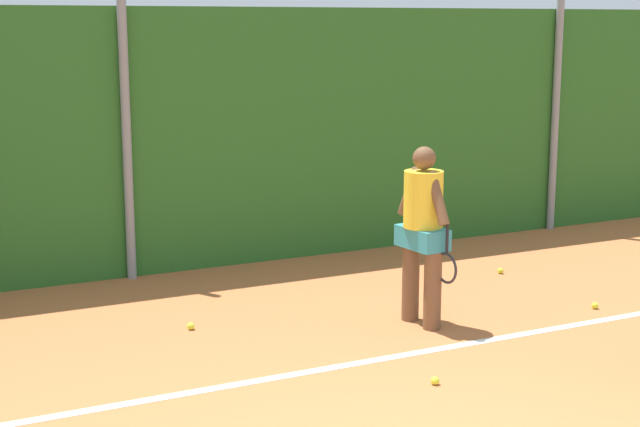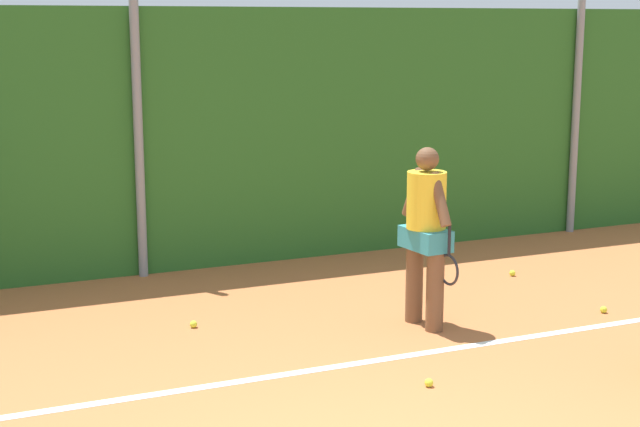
{
  "view_description": "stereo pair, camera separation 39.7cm",
  "coord_description": "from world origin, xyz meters",
  "px_view_note": "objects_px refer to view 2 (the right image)",
  "views": [
    {
      "loc": [
        -2.6,
        -4.0,
        2.74
      ],
      "look_at": [
        0.91,
        3.15,
        1.14
      ],
      "focal_mm": 53.71,
      "sensor_mm": 36.0,
      "label": 1
    },
    {
      "loc": [
        -2.24,
        -4.17,
        2.74
      ],
      "look_at": [
        0.91,
        3.15,
        1.14
      ],
      "focal_mm": 53.71,
      "sensor_mm": 36.0,
      "label": 2
    }
  ],
  "objects_px": {
    "tennis_ball_2": "(604,310)",
    "tennis_ball_3": "(440,260)",
    "player_midcourt": "(426,228)",
    "tennis_ball_6": "(193,324)",
    "tennis_ball_0": "(512,273)",
    "tennis_ball_5": "(429,383)"
  },
  "relations": [
    {
      "from": "tennis_ball_2",
      "to": "player_midcourt",
      "type": "bearing_deg",
      "value": 169.28
    },
    {
      "from": "tennis_ball_2",
      "to": "tennis_ball_3",
      "type": "height_order",
      "value": "same"
    },
    {
      "from": "tennis_ball_6",
      "to": "tennis_ball_3",
      "type": "bearing_deg",
      "value": 20.05
    },
    {
      "from": "tennis_ball_3",
      "to": "tennis_ball_6",
      "type": "height_order",
      "value": "same"
    },
    {
      "from": "tennis_ball_3",
      "to": "tennis_ball_6",
      "type": "relative_size",
      "value": 1.0
    },
    {
      "from": "player_midcourt",
      "to": "tennis_ball_3",
      "type": "xyz_separation_m",
      "value": [
        1.34,
        1.99,
        -0.89
      ]
    },
    {
      "from": "tennis_ball_3",
      "to": "tennis_ball_5",
      "type": "height_order",
      "value": "same"
    },
    {
      "from": "tennis_ball_0",
      "to": "tennis_ball_6",
      "type": "distance_m",
      "value": 3.74
    },
    {
      "from": "player_midcourt",
      "to": "tennis_ball_0",
      "type": "relative_size",
      "value": 25.01
    },
    {
      "from": "player_midcourt",
      "to": "tennis_ball_6",
      "type": "xyz_separation_m",
      "value": [
        -1.96,
        0.78,
        -0.89
      ]
    },
    {
      "from": "player_midcourt",
      "to": "tennis_ball_2",
      "type": "distance_m",
      "value": 2.02
    },
    {
      "from": "tennis_ball_6",
      "to": "tennis_ball_2",
      "type": "bearing_deg",
      "value": -16.68
    },
    {
      "from": "tennis_ball_5",
      "to": "tennis_ball_0",
      "type": "bearing_deg",
      "value": 45.16
    },
    {
      "from": "tennis_ball_3",
      "to": "tennis_ball_6",
      "type": "bearing_deg",
      "value": -159.95
    },
    {
      "from": "player_midcourt",
      "to": "tennis_ball_2",
      "type": "xyz_separation_m",
      "value": [
        1.78,
        -0.34,
        -0.89
      ]
    },
    {
      "from": "player_midcourt",
      "to": "tennis_ball_0",
      "type": "distance_m",
      "value": 2.28
    },
    {
      "from": "tennis_ball_3",
      "to": "tennis_ball_0",
      "type": "bearing_deg",
      "value": -63.34
    },
    {
      "from": "tennis_ball_3",
      "to": "player_midcourt",
      "type": "bearing_deg",
      "value": -123.93
    },
    {
      "from": "tennis_ball_6",
      "to": "tennis_ball_0",
      "type": "bearing_deg",
      "value": 5.63
    },
    {
      "from": "player_midcourt",
      "to": "tennis_ball_5",
      "type": "height_order",
      "value": "player_midcourt"
    },
    {
      "from": "tennis_ball_0",
      "to": "tennis_ball_2",
      "type": "bearing_deg",
      "value": -89.27
    },
    {
      "from": "player_midcourt",
      "to": "tennis_ball_6",
      "type": "relative_size",
      "value": 25.01
    }
  ]
}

